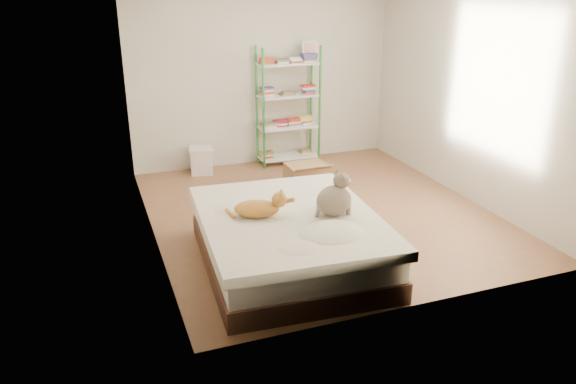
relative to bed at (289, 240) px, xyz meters
name	(u,v)px	position (x,y,z in m)	size (l,w,h in m)	color
room	(322,103)	(0.77, 1.05, 1.04)	(3.81, 4.21, 2.61)	#946042
bed	(289,240)	(0.00, 0.00, 0.00)	(1.73, 2.10, 0.51)	#462A1D
orange_cat	(257,207)	(-0.29, 0.07, 0.35)	(0.49, 0.27, 0.20)	#C88343
grey_cat	(334,194)	(0.39, -0.14, 0.46)	(0.30, 0.36, 0.41)	gray
shelf_unit	(289,105)	(1.08, 2.93, 0.61)	(0.89, 0.36, 1.74)	green
cardboard_box	(307,177)	(0.90, 1.78, -0.08)	(0.51, 0.49, 0.41)	#9F7A46
white_bin	(202,160)	(-0.22, 2.90, -0.07)	(0.38, 0.35, 0.37)	white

